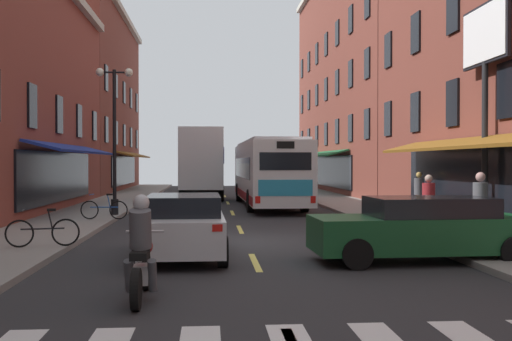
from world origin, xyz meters
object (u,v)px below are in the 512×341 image
Objects in this scene: pedestrian_mid at (419,193)px; pedestrian_rear at (480,207)px; bicycle_near at (43,232)px; billboard_sign at (485,58)px; sedan_near at (423,228)px; box_truck at (202,164)px; pedestrian_far at (429,203)px; motorcycle_rider at (141,255)px; bicycle_mid at (104,209)px; transit_bus at (268,172)px; street_lamp_twin at (114,134)px; sedan_mid at (184,225)px.

pedestrian_mid is 0.93× the size of pedestrian_rear.
billboard_sign is at bearing 11.00° from bicycle_near.
pedestrian_mid is (3.25, 9.54, 0.27)m from sedan_near.
pedestrian_far is (6.65, -18.76, -1.06)m from box_truck.
motorcycle_rider is at bearing -149.97° from sedan_near.
motorcycle_rider is at bearing 115.77° from pedestrian_mid.
pedestrian_far reaches higher than sedan_near.
box_truck is at bearing 76.35° from bicycle_mid.
bicycle_near is (-8.61, 2.02, -0.22)m from sedan_near.
billboard_sign reaches higher than bicycle_mid.
pedestrian_rear reaches higher than pedestrian_far.
sedan_near is (1.74, -17.12, -0.96)m from transit_bus.
motorcycle_rider is 1.16× the size of pedestrian_rear.
billboard_sign is 3.98× the size of pedestrian_far.
sedan_near is 2.88× the size of pedestrian_mid.
bicycle_mid is 11.20m from pedestrian_far.
pedestrian_rear reaches higher than pedestrian_mid.
billboard_sign is 1.39× the size of sedan_near.
street_lamp_twin is (-9.89, 6.97, 2.26)m from pedestrian_far.
sedan_near is 10.08m from pedestrian_mid.
sedan_mid reaches higher than bicycle_near.
billboard_sign reaches higher than pedestrian_rear.
billboard_sign is at bearing 51.99° from sedan_near.
motorcycle_rider is at bearing 176.06° from pedestrian_rear.
bicycle_near and bicycle_mid have the same top height.
transit_bus is 13.52m from pedestrian_far.
billboard_sign is 1.54× the size of sedan_mid.
billboard_sign is 20.52m from box_truck.
motorcycle_rider is 1.21× the size of bicycle_mid.
bicycle_mid is at bearing 62.78° from pedestrian_mid.
pedestrian_rear is at bearing 32.42° from motorcycle_rider.
box_truck reaches higher than pedestrian_rear.
bicycle_mid is at bearing 132.54° from sedan_near.
bicycle_mid is 3.35m from street_lamp_twin.
motorcycle_rider is 1.24× the size of pedestrian_far.
sedan_mid is at bearing 83.51° from motorcycle_rider.
transit_bus is 7.42× the size of bicycle_near.
bicycle_mid is (-3.32, -13.68, -1.56)m from box_truck.
pedestrian_mid is at bearing 91.68° from billboard_sign.
pedestrian_mid is (11.87, 7.52, 0.49)m from bicycle_near.
transit_bus is 15.97m from pedestrian_rear.
motorcycle_rider is 1.24× the size of pedestrian_mid.
billboard_sign is 10.27m from sedan_mid.
sedan_near is at bearing -128.01° from billboard_sign.
pedestrian_rear is at bearing 141.90° from pedestrian_mid.
pedestrian_mid is (8.46, 8.52, 0.26)m from sedan_mid.
box_truck reaches higher than sedan_near.
box_truck is (-3.30, 5.68, 0.37)m from transit_bus.
motorcycle_rider is 14.76m from street_lamp_twin.
box_truck is at bearing 89.56° from sedan_mid.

